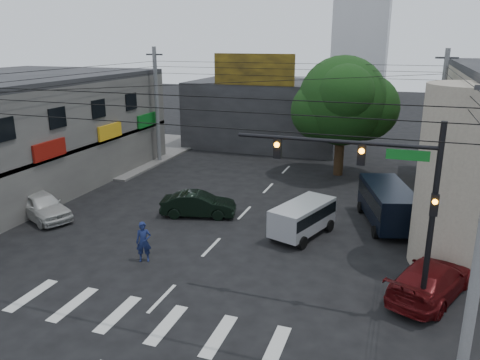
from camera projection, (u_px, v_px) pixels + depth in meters
The scene contains 15 objects.
ground at pixel (194, 265), 20.98m from camera, with size 160.00×160.00×0.00m, color black.
sidewalk_far_left at pixel (98, 149), 42.93m from camera, with size 16.00×16.00×0.15m, color #514F4C.
corner_column at pixel (466, 179), 19.95m from camera, with size 4.00×4.00×8.00m, color gray.
building_far at pixel (269, 112), 44.88m from camera, with size 14.00×10.00×6.00m, color #232326.
billboard at pixel (254, 70), 39.21m from camera, with size 7.00×0.30×2.60m, color olive.
street_tree at pixel (342, 101), 33.49m from camera, with size 6.40×6.40×8.70m.
traffic_gantry at pixel (384, 186), 16.20m from camera, with size 7.10×0.35×7.20m.
utility_pole_far_left at pixel (157, 106), 37.44m from camera, with size 0.32×0.32×9.20m, color #59595B.
utility_pole_far_right at pixel (439, 120), 30.78m from camera, with size 0.32×0.32×9.20m, color #59595B.
dark_sedan at pixel (198, 204), 26.65m from camera, with size 4.46×2.50×1.39m, color black.
white_compact at pixel (42, 206), 26.27m from camera, with size 4.84×3.46×1.53m, color #B4B4B0.
maroon_sedan at pixel (432, 279), 18.27m from camera, with size 3.90×5.46×1.47m, color #480A0C.
silver_minivan at pixel (303, 220), 23.90m from camera, with size 2.90×4.36×1.73m, color #B4B5BC, non-canonical shape.
navy_van at pixel (387, 206), 25.28m from camera, with size 3.54×5.77×2.16m, color black, non-canonical shape.
traffic_officer at pixel (144, 242), 21.12m from camera, with size 0.82×0.71×1.89m, color #141D46.
Camera 1 is at (8.24, -17.23, 9.71)m, focal length 35.00 mm.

